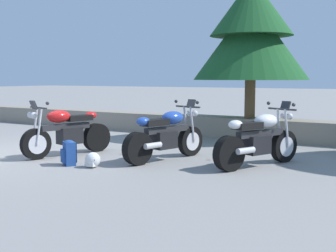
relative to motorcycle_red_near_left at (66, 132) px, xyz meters
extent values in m
plane|color=gray|center=(-1.08, -0.36, -0.49)|extent=(120.00, 120.00, 0.00)
cube|color=gray|center=(-1.08, 4.44, -0.21)|extent=(36.00, 0.80, 0.55)
cylinder|color=black|center=(-0.19, -0.67, -0.18)|extent=(0.31, 0.63, 0.62)
cylinder|color=black|center=(0.21, 0.72, -0.18)|extent=(0.35, 0.65, 0.62)
cylinder|color=silver|center=(-0.19, -0.67, -0.18)|extent=(0.26, 0.41, 0.38)
cube|color=black|center=(0.02, 0.07, -0.08)|extent=(0.44, 0.55, 0.34)
cube|color=#2D2D30|center=(0.00, -0.02, 0.12)|extent=(0.44, 1.10, 0.12)
ellipsoid|color=red|center=(-0.05, -0.17, 0.34)|extent=(0.47, 0.59, 0.26)
cube|color=black|center=(0.09, 0.29, 0.28)|extent=(0.41, 0.61, 0.12)
ellipsoid|color=red|center=(0.17, 0.58, 0.32)|extent=(0.29, 0.33, 0.16)
cylinder|color=#2D2D30|center=(-0.17, -0.59, 0.54)|extent=(0.64, 0.22, 0.04)
sphere|color=silver|center=(-0.14, -0.74, 0.40)|extent=(0.13, 0.13, 0.13)
sphere|color=silver|center=(-0.28, -0.71, 0.40)|extent=(0.13, 0.13, 0.13)
cube|color=#26282D|center=(-0.20, -0.69, 0.60)|extent=(0.22, 0.15, 0.18)
cylinder|color=silver|center=(-0.01, 0.53, -0.13)|extent=(0.21, 0.40, 0.11)
cylinder|color=silver|center=(-0.09, -0.65, 0.18)|extent=(0.09, 0.17, 0.73)
cylinder|color=silver|center=(-0.27, -0.60, 0.18)|extent=(0.09, 0.17, 0.73)
sphere|color=#2D2D30|center=(0.13, -0.64, 0.64)|extent=(0.07, 0.07, 0.07)
sphere|color=#2D2D30|center=(-0.45, -0.47, 0.64)|extent=(0.07, 0.07, 0.07)
cylinder|color=black|center=(2.25, 1.28, -0.18)|extent=(0.30, 0.64, 0.62)
cylinder|color=black|center=(1.88, -0.11, -0.18)|extent=(0.33, 0.65, 0.62)
cylinder|color=silver|center=(2.25, 1.28, -0.18)|extent=(0.25, 0.41, 0.38)
cube|color=black|center=(2.05, 0.54, -0.08)|extent=(0.43, 0.55, 0.34)
cube|color=#2D2D30|center=(2.08, 0.63, 0.12)|extent=(0.42, 1.10, 0.12)
ellipsoid|color=#2347A8|center=(2.12, 0.78, 0.34)|extent=(0.46, 0.59, 0.26)
cube|color=black|center=(2.00, 0.32, 0.28)|extent=(0.40, 0.61, 0.12)
ellipsoid|color=#2347A8|center=(1.92, 0.03, 0.32)|extent=(0.28, 0.33, 0.16)
cylinder|color=#2D2D30|center=(2.23, 1.20, 0.54)|extent=(0.65, 0.21, 0.04)
sphere|color=silver|center=(2.20, 1.36, 0.40)|extent=(0.13, 0.13, 0.13)
sphere|color=silver|center=(2.34, 1.32, 0.40)|extent=(0.13, 0.13, 0.13)
cube|color=#26282D|center=(2.26, 1.30, 0.60)|extent=(0.22, 0.14, 0.18)
cylinder|color=silver|center=(2.10, 0.08, -0.13)|extent=(0.20, 0.40, 0.11)
cylinder|color=silver|center=(2.16, 1.27, 0.18)|extent=(0.08, 0.17, 0.73)
cylinder|color=silver|center=(2.33, 1.22, 0.18)|extent=(0.08, 0.17, 0.73)
sphere|color=#2D2D30|center=(1.93, 1.24, 0.64)|extent=(0.07, 0.07, 0.07)
sphere|color=#2D2D30|center=(2.51, 1.09, 0.64)|extent=(0.07, 0.07, 0.07)
cylinder|color=black|center=(4.13, 1.58, -0.18)|extent=(0.38, 0.62, 0.62)
cylinder|color=black|center=(3.56, 0.26, -0.18)|extent=(0.41, 0.64, 0.62)
cylinder|color=silver|center=(4.13, 1.58, -0.18)|extent=(0.30, 0.42, 0.38)
cube|color=black|center=(3.83, 0.87, -0.08)|extent=(0.48, 0.57, 0.34)
cube|color=#2D2D30|center=(3.87, 0.97, 0.12)|extent=(0.57, 1.06, 0.12)
ellipsoid|color=white|center=(3.93, 1.10, 0.34)|extent=(0.52, 0.61, 0.26)
cube|color=black|center=(3.74, 0.66, 0.28)|extent=(0.46, 0.62, 0.12)
ellipsoid|color=white|center=(3.62, 0.39, 0.32)|extent=(0.31, 0.34, 0.16)
cylinder|color=#2D2D30|center=(4.10, 1.51, 0.54)|extent=(0.62, 0.30, 0.04)
sphere|color=silver|center=(4.09, 1.66, 0.40)|extent=(0.13, 0.13, 0.13)
sphere|color=silver|center=(4.22, 1.61, 0.40)|extent=(0.13, 0.13, 0.13)
cube|color=#26282D|center=(4.14, 1.60, 0.60)|extent=(0.22, 0.17, 0.18)
cylinder|color=silver|center=(3.80, 0.42, -0.13)|extent=(0.25, 0.39, 0.11)
cylinder|color=silver|center=(4.04, 1.58, 0.18)|extent=(0.11, 0.17, 0.73)
cylinder|color=silver|center=(4.20, 1.51, 0.18)|extent=(0.11, 0.17, 0.73)
sphere|color=#2D2D30|center=(3.81, 1.59, 0.64)|extent=(0.07, 0.07, 0.07)
sphere|color=#2D2D30|center=(4.36, 1.35, 0.64)|extent=(0.07, 0.07, 0.07)
cube|color=navy|center=(0.79, -0.76, -0.27)|extent=(0.35, 0.32, 0.44)
cube|color=navy|center=(0.72, -0.86, -0.31)|extent=(0.23, 0.18, 0.24)
ellipsoid|color=navy|center=(0.79, -0.76, -0.06)|extent=(0.33, 0.30, 0.08)
cube|color=#10244B|center=(0.91, -0.72, -0.25)|extent=(0.06, 0.05, 0.37)
cube|color=#10244B|center=(0.78, -0.63, -0.25)|extent=(0.06, 0.05, 0.37)
sphere|color=silver|center=(1.30, -0.70, -0.35)|extent=(0.28, 0.28, 0.28)
ellipsoid|color=black|center=(1.30, -0.78, -0.34)|extent=(0.23, 0.06, 0.12)
cube|color=silver|center=(1.30, -0.78, -0.42)|extent=(0.20, 0.08, 0.08)
cylinder|color=brown|center=(2.41, 4.34, 0.74)|extent=(0.28, 0.28, 1.36)
cone|color=#194C23|center=(2.41, 4.34, 2.11)|extent=(3.00, 3.00, 2.06)
cone|color=#194C23|center=(2.41, 4.34, 2.96)|extent=(2.16, 2.16, 1.49)
camera|label=1|loc=(6.54, -6.85, 1.14)|focal=47.56mm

